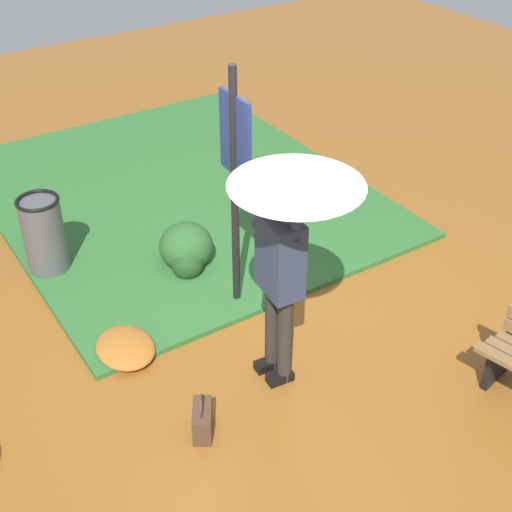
{
  "coord_description": "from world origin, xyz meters",
  "views": [
    {
      "loc": [
        3.82,
        -2.68,
        4.16
      ],
      "look_at": [
        -0.22,
        -0.05,
        0.85
      ],
      "focal_mm": 49.8,
      "sensor_mm": 36.0,
      "label": 1
    }
  ],
  "objects": [
    {
      "name": "trash_bin",
      "position": [
        -2.15,
        -1.25,
        0.42
      ],
      "size": [
        0.42,
        0.42,
        0.83
      ],
      "color": "#4C4C51",
      "rests_on": "ground_plane"
    },
    {
      "name": "shrub_cluster",
      "position": [
        -1.45,
        -0.08,
        0.23
      ],
      "size": [
        0.59,
        0.54,
        0.48
      ],
      "color": "#285628",
      "rests_on": "ground_plane"
    },
    {
      "name": "info_sign_post",
      "position": [
        -0.72,
        0.07,
        1.44
      ],
      "size": [
        0.44,
        0.07,
        2.3
      ],
      "color": "black",
      "rests_on": "ground_plane"
    },
    {
      "name": "grass_verge",
      "position": [
        -2.84,
        0.53,
        0.03
      ],
      "size": [
        4.8,
        4.0,
        0.05
      ],
      "color": "#2D662D",
      "rests_on": "ground_plane"
    },
    {
      "name": "leaf_pile_by_bench",
      "position": [
        -0.62,
        -1.13,
        0.07
      ],
      "size": [
        0.61,
        0.49,
        0.13
      ],
      "color": "#A86023",
      "rests_on": "ground_plane"
    },
    {
      "name": "ground_plane",
      "position": [
        0.0,
        0.0,
        0.0
      ],
      "size": [
        18.0,
        18.0,
        0.0
      ],
      "primitive_type": "plane",
      "color": "brown"
    },
    {
      "name": "person_with_umbrella",
      "position": [
        0.37,
        -0.15,
        1.55
      ],
      "size": [
        0.96,
        0.96,
        2.04
      ],
      "color": "#2D2823",
      "rests_on": "ground_plane"
    },
    {
      "name": "handbag",
      "position": [
        0.51,
        -1.0,
        0.13
      ],
      "size": [
        0.33,
        0.28,
        0.37
      ],
      "color": "#4C3323",
      "rests_on": "ground_plane"
    }
  ]
}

